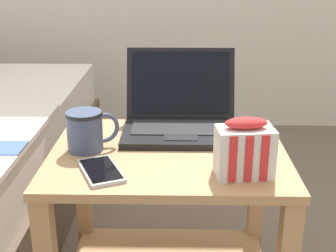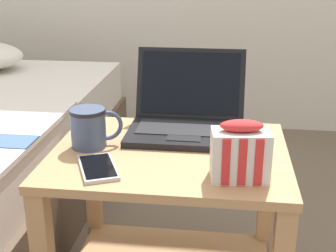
% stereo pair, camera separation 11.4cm
% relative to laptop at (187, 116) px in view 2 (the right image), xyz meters
% --- Properties ---
extents(bedside_table, '(0.60, 0.48, 0.51)m').
position_rel_laptop_xyz_m(bedside_table, '(-0.03, -0.15, -0.23)').
color(bedside_table, tan).
rests_on(bedside_table, ground_plane).
extents(laptop, '(0.32, 0.28, 0.21)m').
position_rel_laptop_xyz_m(laptop, '(0.00, 0.00, 0.00)').
color(laptop, black).
rests_on(laptop, bedside_table).
extents(mug_front_left, '(0.13, 0.09, 0.10)m').
position_rel_laptop_xyz_m(mug_front_left, '(-0.24, -0.15, 0.01)').
color(mug_front_left, '#3F4C6B').
rests_on(mug_front_left, bedside_table).
extents(snack_bag, '(0.13, 0.09, 0.14)m').
position_rel_laptop_xyz_m(snack_bag, '(0.14, -0.29, 0.02)').
color(snack_bag, silver).
rests_on(snack_bag, bedside_table).
extents(cell_phone, '(0.13, 0.17, 0.01)m').
position_rel_laptop_xyz_m(cell_phone, '(-0.18, -0.28, -0.04)').
color(cell_phone, '#B7BABC').
rests_on(cell_phone, bedside_table).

